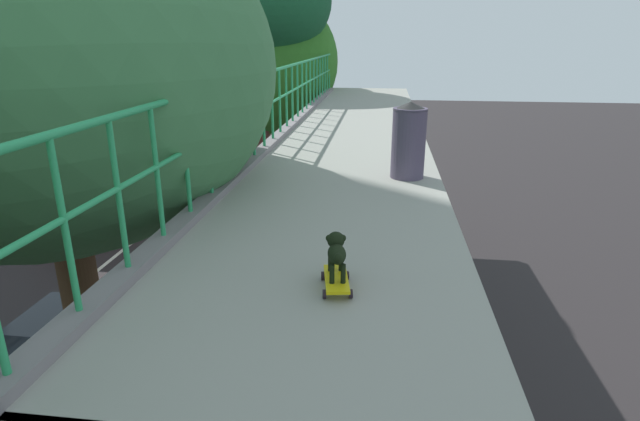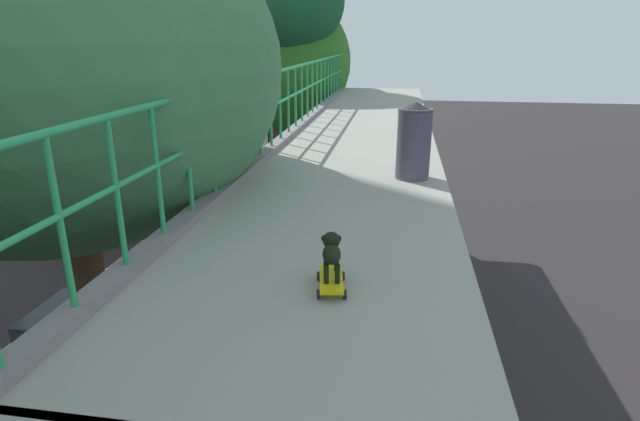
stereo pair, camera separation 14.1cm
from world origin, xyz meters
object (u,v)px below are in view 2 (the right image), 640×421
Objects in this scene: toy_skateboard at (331,280)px; small_dog at (332,251)px; car_silver_fifth at (79,334)px; litter_bin at (414,140)px; city_bus at (158,154)px.

toy_skateboard is 1.24× the size of small_dog.
toy_skateboard is at bearing -83.57° from small_dog.
car_silver_fifth is 8.82× the size of toy_skateboard.
litter_bin is (0.63, 3.14, 0.22)m from small_dog.
small_dog is at bearing -101.30° from litter_bin.
car_silver_fifth is 8.98m from litter_bin.
city_bus is 20.84m from small_dog.
toy_skateboard is 0.21m from small_dog.
city_bus is 20.85m from toy_skateboard.
litter_bin reaches higher than toy_skateboard.
litter_bin reaches higher than small_dog.
car_silver_fifth is 0.36× the size of city_bus.
toy_skateboard is 0.47× the size of litter_bin.
city_bus is (-3.95, 12.23, 1.29)m from car_silver_fifth.
litter_bin is (10.99, -14.59, 3.77)m from city_bus.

